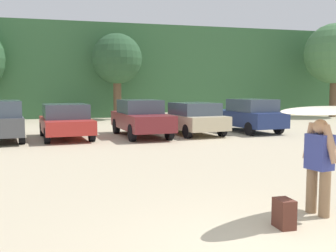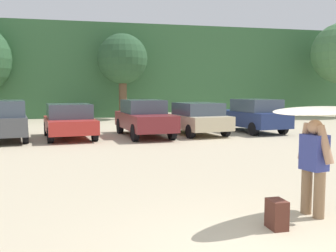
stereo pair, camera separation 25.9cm
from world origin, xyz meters
TOP-DOWN VIEW (x-y plane):
  - hillside_ridge at (0.00, 30.78)m, footprint 108.00×12.00m
  - tree_right at (0.95, 23.01)m, footprint 3.44×3.44m
  - tree_center at (17.07, 21.36)m, footprint 4.49×4.49m
  - parked_car_red at (-2.64, 12.99)m, footprint 2.34×4.18m
  - parked_car_maroon at (0.61, 12.96)m, footprint 2.13×4.69m
  - parked_car_champagne at (3.10, 13.10)m, footprint 2.43×4.19m
  - parked_car_navy at (6.10, 13.36)m, footprint 2.38×4.30m
  - person_adult at (1.37, 1.33)m, footprint 0.38×0.75m
  - surfboard_cream at (1.40, 1.20)m, footprint 2.45×1.52m
  - backpack_dropped at (0.47, 0.91)m, footprint 0.24×0.34m

SIDE VIEW (x-z plane):
  - backpack_dropped at x=0.47m, z-range 0.00..0.45m
  - parked_car_red at x=-2.64m, z-range 0.02..1.50m
  - parked_car_champagne at x=3.10m, z-range 0.03..1.52m
  - parked_car_navy at x=6.10m, z-range 0.02..1.64m
  - parked_car_maroon at x=0.61m, z-range 0.03..1.66m
  - person_adult at x=1.37m, z-range 0.11..1.73m
  - surfboard_cream at x=1.40m, z-range 1.70..1.86m
  - hillside_ridge at x=0.00m, z-range 0.00..6.90m
  - tree_right at x=0.95m, z-range 1.17..7.06m
  - tree_center at x=17.07m, z-range 1.22..8.20m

